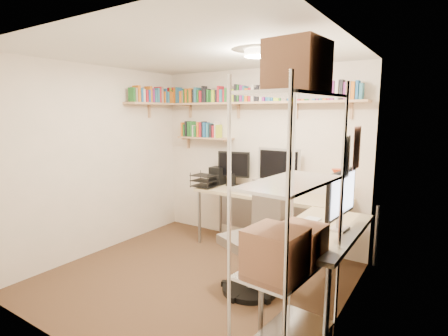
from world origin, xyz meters
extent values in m
plane|color=#40271B|center=(0.00, 0.00, 0.00)|extent=(3.20, 3.20, 0.00)
cube|color=#F2DCC5|center=(0.00, 1.50, 1.25)|extent=(3.20, 0.04, 2.50)
cube|color=#F2DCC5|center=(-1.60, 0.00, 1.25)|extent=(0.04, 3.00, 2.50)
cube|color=#F2DCC5|center=(1.60, 0.00, 1.25)|extent=(0.04, 3.00, 2.50)
cube|color=#F2DCC5|center=(0.00, -1.50, 1.25)|extent=(3.20, 0.04, 2.50)
cube|color=white|center=(0.00, 0.00, 2.50)|extent=(3.20, 3.00, 0.04)
cube|color=white|center=(1.59, 0.55, 1.55)|extent=(0.01, 0.30, 0.42)
cube|color=silver|center=(1.59, 0.15, 1.50)|extent=(0.01, 0.28, 0.38)
cylinder|color=#FFEAC6|center=(0.70, 0.20, 2.46)|extent=(0.30, 0.30, 0.06)
cube|color=tan|center=(0.00, 1.38, 2.02)|extent=(3.05, 0.25, 0.03)
cube|color=tan|center=(-1.48, 0.95, 2.02)|extent=(0.25, 1.00, 0.03)
cube|color=tan|center=(-0.85, 1.40, 1.50)|extent=(0.95, 0.20, 0.02)
cube|color=tan|center=(-1.20, 1.44, 1.95)|extent=(0.03, 0.20, 0.20)
cube|color=tan|center=(-0.30, 1.44, 1.95)|extent=(0.03, 0.20, 0.20)
cube|color=tan|center=(0.60, 1.44, 1.95)|extent=(0.03, 0.20, 0.20)
cube|color=tan|center=(1.30, 1.44, 1.95)|extent=(0.03, 0.20, 0.20)
cube|color=#B1CC26|center=(-1.47, 1.38, 2.16)|extent=(0.02, 0.13, 0.25)
cube|color=#216326|center=(-1.44, 1.38, 2.13)|extent=(0.02, 0.15, 0.20)
cube|color=orange|center=(-1.40, 1.38, 2.16)|extent=(0.03, 0.11, 0.24)
cube|color=teal|center=(-1.34, 1.38, 2.16)|extent=(0.04, 0.11, 0.25)
cube|color=#1D5A9A|center=(-1.30, 1.38, 2.15)|extent=(0.03, 0.13, 0.23)
cube|color=orange|center=(-1.26, 1.38, 2.13)|extent=(0.03, 0.15, 0.18)
cube|color=gray|center=(-1.23, 1.38, 2.13)|extent=(0.03, 0.12, 0.19)
cube|color=#216326|center=(-1.19, 1.38, 2.14)|extent=(0.02, 0.13, 0.21)
cube|color=orange|center=(-1.15, 1.38, 2.14)|extent=(0.03, 0.14, 0.22)
cube|color=#216326|center=(-1.11, 1.38, 2.13)|extent=(0.03, 0.12, 0.19)
cube|color=orange|center=(-1.07, 1.38, 2.15)|extent=(0.04, 0.14, 0.22)
cube|color=black|center=(-1.02, 1.38, 2.14)|extent=(0.04, 0.12, 0.20)
cube|color=teal|center=(-0.97, 1.38, 2.15)|extent=(0.04, 0.14, 0.23)
cube|color=#216326|center=(-0.92, 1.38, 2.13)|extent=(0.04, 0.12, 0.19)
cube|color=red|center=(-0.88, 1.38, 2.12)|extent=(0.04, 0.14, 0.18)
cube|color=black|center=(-0.84, 1.38, 2.16)|extent=(0.03, 0.11, 0.25)
cube|color=black|center=(-0.79, 1.38, 2.14)|extent=(0.04, 0.15, 0.20)
cube|color=#216326|center=(-0.73, 1.38, 2.13)|extent=(0.03, 0.14, 0.19)
cube|color=#216326|center=(-0.69, 1.38, 2.12)|extent=(0.03, 0.11, 0.17)
cube|color=#B1CC26|center=(-0.64, 1.38, 2.12)|extent=(0.04, 0.15, 0.18)
cube|color=black|center=(-0.59, 1.38, 2.12)|extent=(0.04, 0.12, 0.18)
cube|color=red|center=(-0.55, 1.38, 2.15)|extent=(0.03, 0.14, 0.23)
cube|color=teal|center=(-0.50, 1.38, 2.13)|extent=(0.04, 0.14, 0.18)
cube|color=red|center=(-0.46, 1.38, 2.12)|extent=(0.03, 0.12, 0.18)
cube|color=#216326|center=(-0.42, 1.38, 2.13)|extent=(0.03, 0.14, 0.20)
cube|color=beige|center=(-0.38, 1.38, 2.15)|extent=(0.04, 0.11, 0.23)
cube|color=beige|center=(-0.35, 1.38, 2.13)|extent=(0.03, 0.13, 0.20)
cube|color=#B1CC26|center=(-0.30, 1.38, 2.12)|extent=(0.04, 0.13, 0.18)
cube|color=black|center=(-0.26, 1.38, 2.16)|extent=(0.04, 0.13, 0.25)
cube|color=#216326|center=(-0.21, 1.38, 2.15)|extent=(0.03, 0.15, 0.24)
cube|color=#7C2171|center=(-0.17, 1.38, 2.15)|extent=(0.04, 0.13, 0.23)
cube|color=teal|center=(-0.13, 1.38, 2.14)|extent=(0.02, 0.14, 0.22)
cube|color=orange|center=(-0.09, 1.38, 2.13)|extent=(0.04, 0.11, 0.18)
cube|color=red|center=(-0.04, 1.38, 2.13)|extent=(0.03, 0.11, 0.19)
cube|color=beige|center=(0.01, 1.38, 2.15)|extent=(0.04, 0.13, 0.23)
cube|color=black|center=(0.06, 1.38, 2.13)|extent=(0.02, 0.12, 0.19)
cube|color=black|center=(0.09, 1.38, 2.14)|extent=(0.03, 0.15, 0.22)
cube|color=beige|center=(0.14, 1.38, 2.13)|extent=(0.04, 0.13, 0.20)
cube|color=#7C2171|center=(0.18, 1.38, 2.15)|extent=(0.04, 0.13, 0.24)
cube|color=#1D5A9A|center=(0.23, 1.38, 2.15)|extent=(0.03, 0.11, 0.24)
cube|color=teal|center=(0.27, 1.38, 2.15)|extent=(0.04, 0.15, 0.22)
cube|color=#1D5A9A|center=(0.31, 1.38, 2.14)|extent=(0.03, 0.14, 0.21)
cube|color=#B1CC26|center=(0.35, 1.38, 2.13)|extent=(0.04, 0.12, 0.20)
cube|color=#B1CC26|center=(0.39, 1.38, 2.15)|extent=(0.04, 0.14, 0.23)
cube|color=#216326|center=(0.43, 1.38, 2.12)|extent=(0.02, 0.13, 0.17)
cube|color=gray|center=(0.46, 1.38, 2.13)|extent=(0.03, 0.12, 0.19)
cube|color=gray|center=(0.50, 1.38, 2.12)|extent=(0.04, 0.15, 0.17)
cube|color=#1D5A9A|center=(0.54, 1.38, 2.12)|extent=(0.03, 0.12, 0.18)
cube|color=black|center=(0.58, 1.38, 2.14)|extent=(0.03, 0.14, 0.20)
cube|color=#B1CC26|center=(0.61, 1.38, 2.15)|extent=(0.02, 0.13, 0.22)
cube|color=red|center=(0.64, 1.38, 2.15)|extent=(0.03, 0.11, 0.24)
cube|color=red|center=(0.68, 1.38, 2.14)|extent=(0.04, 0.14, 0.20)
cube|color=orange|center=(0.73, 1.38, 2.13)|extent=(0.04, 0.12, 0.19)
cube|color=#216326|center=(0.78, 1.38, 2.12)|extent=(0.04, 0.13, 0.18)
cube|color=gray|center=(0.84, 1.38, 2.13)|extent=(0.04, 0.13, 0.19)
cube|color=teal|center=(0.88, 1.38, 2.13)|extent=(0.04, 0.15, 0.18)
cube|color=#7C2171|center=(0.92, 1.38, 2.15)|extent=(0.02, 0.14, 0.22)
cube|color=teal|center=(0.96, 1.38, 2.13)|extent=(0.03, 0.12, 0.20)
cube|color=orange|center=(1.01, 1.38, 2.12)|extent=(0.04, 0.14, 0.18)
cube|color=red|center=(1.06, 1.38, 2.14)|extent=(0.03, 0.14, 0.21)
cube|color=#7C2171|center=(1.10, 1.38, 2.15)|extent=(0.04, 0.14, 0.23)
cube|color=beige|center=(1.15, 1.38, 2.15)|extent=(0.04, 0.13, 0.24)
cube|color=black|center=(1.20, 1.38, 2.15)|extent=(0.04, 0.12, 0.24)
cube|color=#7C2171|center=(1.25, 1.38, 2.14)|extent=(0.04, 0.13, 0.21)
cube|color=gray|center=(1.30, 1.38, 2.14)|extent=(0.03, 0.13, 0.22)
cube|color=orange|center=(1.34, 1.38, 2.14)|extent=(0.04, 0.15, 0.21)
cube|color=#1D5A9A|center=(1.38, 1.38, 2.15)|extent=(0.03, 0.12, 0.22)
cube|color=teal|center=(1.43, 1.38, 2.13)|extent=(0.04, 0.12, 0.19)
cube|color=#216326|center=(-1.48, 0.52, 2.14)|extent=(0.12, 0.03, 0.20)
cube|color=gray|center=(-1.48, 0.56, 2.13)|extent=(0.11, 0.03, 0.20)
cube|color=orange|center=(-1.48, 0.61, 2.15)|extent=(0.12, 0.04, 0.23)
cube|color=#1D5A9A|center=(-1.48, 0.66, 2.13)|extent=(0.14, 0.04, 0.20)
cube|color=beige|center=(-1.48, 0.71, 2.13)|extent=(0.11, 0.04, 0.19)
cube|color=red|center=(-1.48, 0.75, 2.12)|extent=(0.14, 0.03, 0.18)
cube|color=#1D5A9A|center=(-1.48, 0.80, 2.13)|extent=(0.15, 0.03, 0.18)
cube|color=orange|center=(-1.48, 0.84, 2.15)|extent=(0.12, 0.04, 0.24)
cube|color=#7C2171|center=(-1.48, 0.89, 2.14)|extent=(0.12, 0.04, 0.21)
cube|color=teal|center=(-1.48, 0.94, 2.13)|extent=(0.13, 0.04, 0.19)
cube|color=teal|center=(-1.48, 0.99, 2.14)|extent=(0.13, 0.04, 0.22)
cube|color=red|center=(-1.48, 1.04, 2.15)|extent=(0.13, 0.03, 0.24)
cube|color=gray|center=(-1.48, 1.08, 2.16)|extent=(0.13, 0.04, 0.24)
cube|color=orange|center=(-1.48, 1.13, 2.12)|extent=(0.15, 0.03, 0.17)
cube|color=#1D5A9A|center=(-1.48, 1.16, 2.15)|extent=(0.13, 0.02, 0.22)
cube|color=teal|center=(-1.48, 1.21, 2.12)|extent=(0.13, 0.04, 0.17)
cube|color=orange|center=(-1.48, 1.26, 2.13)|extent=(0.14, 0.04, 0.19)
cube|color=orange|center=(-1.48, 1.31, 2.12)|extent=(0.12, 0.04, 0.18)
cube|color=red|center=(-1.48, 1.35, 2.16)|extent=(0.15, 0.03, 0.25)
cube|color=orange|center=(-1.27, 1.40, 1.62)|extent=(0.03, 0.14, 0.22)
cube|color=#216326|center=(-1.23, 1.40, 1.61)|extent=(0.03, 0.13, 0.19)
cube|color=black|center=(-1.19, 1.40, 1.63)|extent=(0.03, 0.14, 0.24)
cube|color=#216326|center=(-1.14, 1.40, 1.63)|extent=(0.03, 0.12, 0.24)
cube|color=#216326|center=(-1.09, 1.40, 1.63)|extent=(0.04, 0.11, 0.24)
cube|color=beige|center=(-1.05, 1.40, 1.60)|extent=(0.02, 0.13, 0.18)
cube|color=#216326|center=(-1.01, 1.40, 1.60)|extent=(0.04, 0.13, 0.17)
cube|color=orange|center=(-0.96, 1.40, 1.63)|extent=(0.03, 0.12, 0.23)
cube|color=red|center=(-0.91, 1.40, 1.63)|extent=(0.04, 0.11, 0.23)
cube|color=black|center=(-0.87, 1.40, 1.63)|extent=(0.03, 0.11, 0.24)
cube|color=#1D5A9A|center=(-0.83, 1.40, 1.63)|extent=(0.04, 0.13, 0.23)
cube|color=teal|center=(-0.77, 1.40, 1.62)|extent=(0.04, 0.13, 0.21)
cube|color=black|center=(-0.71, 1.40, 1.61)|extent=(0.04, 0.12, 0.20)
cube|color=red|center=(-0.67, 1.40, 1.60)|extent=(0.03, 0.11, 0.18)
cube|color=beige|center=(-0.63, 1.40, 1.63)|extent=(0.02, 0.13, 0.24)
cube|color=#B1CC26|center=(-0.59, 1.40, 1.61)|extent=(0.03, 0.14, 0.19)
cube|color=tan|center=(0.36, 1.22, 0.79)|extent=(2.10, 0.66, 0.04)
cube|color=tan|center=(1.40, 0.15, 0.79)|extent=(0.66, 1.43, 0.04)
cylinder|color=gray|center=(-0.63, 0.94, 0.39)|extent=(0.04, 0.04, 0.77)
cylinder|color=gray|center=(-0.63, 1.50, 0.39)|extent=(0.04, 0.04, 0.77)
cylinder|color=gray|center=(1.67, 1.50, 0.39)|extent=(0.04, 0.04, 0.77)
cylinder|color=gray|center=(1.12, -0.51, 0.39)|extent=(0.04, 0.04, 0.77)
cylinder|color=gray|center=(1.67, -0.51, 0.39)|extent=(0.04, 0.04, 0.77)
cube|color=gray|center=(0.36, 1.51, 0.44)|extent=(1.99, 0.02, 0.61)
cube|color=silver|center=(0.42, 1.35, 1.18)|extent=(0.61, 0.03, 0.46)
cube|color=black|center=(0.42, 1.33, 1.18)|extent=(0.55, 0.00, 0.40)
cube|color=black|center=(-0.30, 1.35, 1.14)|extent=(0.49, 0.03, 0.38)
cube|color=black|center=(1.55, 0.20, 1.16)|extent=(0.03, 0.64, 0.42)
cube|color=silver|center=(1.53, 0.20, 1.16)|extent=(0.00, 0.58, 0.36)
cube|color=white|center=(0.42, 1.02, 0.82)|extent=(0.46, 0.14, 0.02)
cube|color=white|center=(1.23, 0.20, 0.82)|extent=(0.14, 0.44, 0.02)
cylinder|color=#BB3210|center=(1.23, 1.22, 0.83)|extent=(0.11, 0.11, 0.02)
cylinder|color=#BB3210|center=(1.23, 1.22, 0.99)|extent=(0.03, 0.03, 0.31)
cone|color=#BB3210|center=(1.23, 1.22, 1.17)|extent=(0.13, 0.13, 0.10)
sphere|color=#FFBF72|center=(1.23, 1.22, 1.14)|extent=(0.06, 0.06, 0.06)
cube|color=black|center=(-0.55, 1.31, 0.95)|extent=(0.20, 0.20, 0.26)
cube|color=black|center=(-0.60, 1.02, 0.93)|extent=(0.33, 0.26, 0.22)
cylinder|color=red|center=(1.26, -0.18, 0.88)|extent=(0.09, 0.09, 0.12)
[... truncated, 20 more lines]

